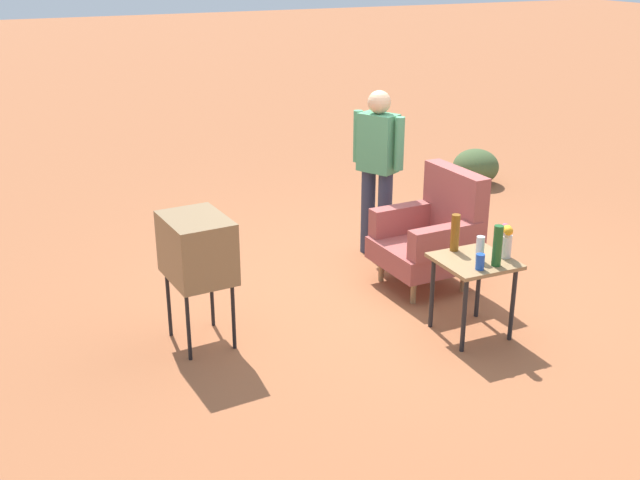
{
  "coord_description": "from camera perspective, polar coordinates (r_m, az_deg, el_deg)",
  "views": [
    {
      "loc": [
        5.55,
        -3.34,
        2.91
      ],
      "look_at": [
        0.18,
        -0.89,
        0.65
      ],
      "focal_mm": 43.38,
      "sensor_mm": 36.0,
      "label": 1
    }
  ],
  "objects": [
    {
      "name": "ground_plane",
      "position": [
        7.1,
        5.97,
        -3.34
      ],
      "size": [
        60.0,
        60.0,
        0.0
      ],
      "primitive_type": "plane",
      "color": "#A05B38"
    },
    {
      "name": "armchair",
      "position": [
        6.98,
        8.34,
        0.52
      ],
      "size": [
        0.81,
        0.81,
        1.06
      ],
      "color": "#937047",
      "rests_on": "ground"
    },
    {
      "name": "side_table",
      "position": [
        6.12,
        11.28,
        -2.23
      ],
      "size": [
        0.56,
        0.56,
        0.64
      ],
      "color": "black",
      "rests_on": "ground"
    },
    {
      "name": "tv_on_stand",
      "position": [
        5.85,
        -9.05,
        -0.64
      ],
      "size": [
        0.63,
        0.49,
        1.03
      ],
      "color": "black",
      "rests_on": "ground"
    },
    {
      "name": "person_standing",
      "position": [
        7.5,
        4.27,
        5.67
      ],
      "size": [
        0.52,
        0.36,
        1.64
      ],
      "color": "#2D3347",
      "rests_on": "ground"
    },
    {
      "name": "bottle_tall_amber",
      "position": [
        6.18,
        9.94,
        0.54
      ],
      "size": [
        0.07,
        0.07,
        0.3
      ],
      "primitive_type": "cylinder",
      "color": "brown",
      "rests_on": "side_table"
    },
    {
      "name": "bottle_wine_green",
      "position": [
        5.94,
        12.96,
        -0.42
      ],
      "size": [
        0.07,
        0.07,
        0.32
      ],
      "primitive_type": "cylinder",
      "color": "#1E5623",
      "rests_on": "side_table"
    },
    {
      "name": "soda_can_blue",
      "position": [
        5.88,
        11.73,
        -1.58
      ],
      "size": [
        0.07,
        0.07,
        0.12
      ],
      "primitive_type": "cylinder",
      "color": "blue",
      "rests_on": "side_table"
    },
    {
      "name": "bottle_short_clear",
      "position": [
        6.02,
        11.72,
        -0.64
      ],
      "size": [
        0.06,
        0.06,
        0.2
      ],
      "primitive_type": "cylinder",
      "color": "silver",
      "rests_on": "side_table"
    },
    {
      "name": "flower_vase",
      "position": [
        6.12,
        13.58,
        0.05
      ],
      "size": [
        0.14,
        0.1,
        0.27
      ],
      "color": "silver",
      "rests_on": "side_table"
    },
    {
      "name": "shrub_near",
      "position": [
        10.22,
        11.42,
        5.33
      ],
      "size": [
        0.59,
        0.59,
        0.45
      ],
      "primitive_type": "ellipsoid",
      "color": "#475B33",
      "rests_on": "ground"
    }
  ]
}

